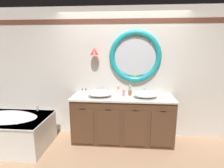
{
  "coord_description": "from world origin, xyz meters",
  "views": [
    {
      "loc": [
        0.09,
        -3.01,
        1.85
      ],
      "look_at": [
        -0.17,
        0.25,
        1.16
      ],
      "focal_mm": 28.6,
      "sensor_mm": 36.0,
      "label": 1
    }
  ],
  "objects_px": {
    "folded_hand_towel": "(166,99)",
    "toiletry_basket": "(84,92)",
    "sink_basin_left": "(100,93)",
    "toothbrush_holder_right": "(130,92)",
    "sink_basin_right": "(146,94)",
    "bathtub": "(7,129)",
    "soap_dispenser": "(124,93)",
    "toothbrush_holder_left": "(118,91)"
  },
  "relations": [
    {
      "from": "bathtub",
      "to": "toiletry_basket",
      "type": "bearing_deg",
      "value": 23.25
    },
    {
      "from": "toothbrush_holder_right",
      "to": "toiletry_basket",
      "type": "height_order",
      "value": "toothbrush_holder_right"
    },
    {
      "from": "sink_basin_right",
      "to": "toothbrush_holder_right",
      "type": "bearing_deg",
      "value": 153.1
    },
    {
      "from": "soap_dispenser",
      "to": "toiletry_basket",
      "type": "distance_m",
      "value": 0.81
    },
    {
      "from": "sink_basin_right",
      "to": "toiletry_basket",
      "type": "relative_size",
      "value": 2.89
    },
    {
      "from": "toothbrush_holder_left",
      "to": "soap_dispenser",
      "type": "xyz_separation_m",
      "value": [
        0.11,
        -0.13,
        0.01
      ]
    },
    {
      "from": "toothbrush_holder_left",
      "to": "soap_dispenser",
      "type": "distance_m",
      "value": 0.17
    },
    {
      "from": "toothbrush_holder_left",
      "to": "folded_hand_towel",
      "type": "xyz_separation_m",
      "value": [
        0.87,
        -0.33,
        -0.04
      ]
    },
    {
      "from": "sink_basin_left",
      "to": "toothbrush_holder_right",
      "type": "bearing_deg",
      "value": 14.48
    },
    {
      "from": "toothbrush_holder_right",
      "to": "folded_hand_towel",
      "type": "distance_m",
      "value": 0.69
    },
    {
      "from": "toothbrush_holder_left",
      "to": "folded_hand_towel",
      "type": "bearing_deg",
      "value": -20.73
    },
    {
      "from": "sink_basin_left",
      "to": "toothbrush_holder_right",
      "type": "distance_m",
      "value": 0.59
    },
    {
      "from": "sink_basin_right",
      "to": "soap_dispenser",
      "type": "relative_size",
      "value": 3.09
    },
    {
      "from": "sink_basin_left",
      "to": "toiletry_basket",
      "type": "distance_m",
      "value": 0.41
    },
    {
      "from": "soap_dispenser",
      "to": "toiletry_basket",
      "type": "height_order",
      "value": "soap_dispenser"
    },
    {
      "from": "folded_hand_towel",
      "to": "bathtub",
      "type": "bearing_deg",
      "value": -174.96
    },
    {
      "from": "sink_basin_right",
      "to": "bathtub",
      "type": "bearing_deg",
      "value": -171.79
    },
    {
      "from": "folded_hand_towel",
      "to": "toiletry_basket",
      "type": "xyz_separation_m",
      "value": [
        -1.57,
        0.32,
        0.01
      ]
    },
    {
      "from": "bathtub",
      "to": "folded_hand_towel",
      "type": "distance_m",
      "value": 2.97
    },
    {
      "from": "toothbrush_holder_left",
      "to": "toothbrush_holder_right",
      "type": "xyz_separation_m",
      "value": [
        0.23,
        -0.07,
        0.0
      ]
    },
    {
      "from": "folded_hand_towel",
      "to": "toothbrush_holder_left",
      "type": "bearing_deg",
      "value": 159.27
    },
    {
      "from": "toothbrush_holder_left",
      "to": "toiletry_basket",
      "type": "height_order",
      "value": "toothbrush_holder_left"
    },
    {
      "from": "sink_basin_left",
      "to": "soap_dispenser",
      "type": "xyz_separation_m",
      "value": [
        0.45,
        0.09,
        -0.01
      ]
    },
    {
      "from": "bathtub",
      "to": "soap_dispenser",
      "type": "relative_size",
      "value": 10.42
    },
    {
      "from": "sink_basin_left",
      "to": "bathtub",
      "type": "bearing_deg",
      "value": -167.7
    },
    {
      "from": "soap_dispenser",
      "to": "folded_hand_towel",
      "type": "distance_m",
      "value": 0.79
    },
    {
      "from": "bathtub",
      "to": "folded_hand_towel",
      "type": "bearing_deg",
      "value": 5.04
    },
    {
      "from": "folded_hand_towel",
      "to": "sink_basin_left",
      "type": "bearing_deg",
      "value": 174.73
    },
    {
      "from": "folded_hand_towel",
      "to": "toiletry_basket",
      "type": "distance_m",
      "value": 1.6
    },
    {
      "from": "soap_dispenser",
      "to": "folded_hand_towel",
      "type": "bearing_deg",
      "value": -14.63
    },
    {
      "from": "sink_basin_right",
      "to": "toothbrush_holder_left",
      "type": "bearing_deg",
      "value": 157.33
    },
    {
      "from": "sink_basin_left",
      "to": "sink_basin_right",
      "type": "distance_m",
      "value": 0.86
    },
    {
      "from": "toiletry_basket",
      "to": "toothbrush_holder_left",
      "type": "bearing_deg",
      "value": 1.03
    },
    {
      "from": "bathtub",
      "to": "toothbrush_holder_left",
      "type": "relative_size",
      "value": 7.06
    },
    {
      "from": "bathtub",
      "to": "toiletry_basket",
      "type": "distance_m",
      "value": 1.56
    },
    {
      "from": "toothbrush_holder_left",
      "to": "sink_basin_right",
      "type": "bearing_deg",
      "value": -22.67
    },
    {
      "from": "toothbrush_holder_left",
      "to": "toothbrush_holder_right",
      "type": "bearing_deg",
      "value": -16.9
    },
    {
      "from": "toiletry_basket",
      "to": "soap_dispenser",
      "type": "bearing_deg",
      "value": -8.32
    },
    {
      "from": "folded_hand_towel",
      "to": "toiletry_basket",
      "type": "relative_size",
      "value": 1.14
    },
    {
      "from": "folded_hand_towel",
      "to": "toiletry_basket",
      "type": "height_order",
      "value": "toiletry_basket"
    },
    {
      "from": "bathtub",
      "to": "soap_dispenser",
      "type": "height_order",
      "value": "soap_dispenser"
    },
    {
      "from": "soap_dispenser",
      "to": "folded_hand_towel",
      "type": "height_order",
      "value": "soap_dispenser"
    }
  ]
}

